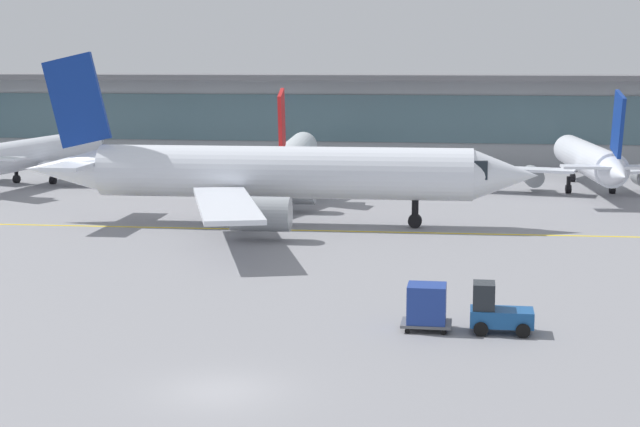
{
  "coord_description": "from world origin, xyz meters",
  "views": [
    {
      "loc": [
        8.44,
        -33.13,
        11.26
      ],
      "look_at": [
        0.26,
        21.3,
        3.0
      ],
      "focal_mm": 57.91,
      "sensor_mm": 36.0,
      "label": 1
    }
  ],
  "objects_px": {
    "gate_airplane_2": "(294,156)",
    "gate_airplane_3": "(588,160)",
    "baggage_tug": "(496,311)",
    "cargo_dolly_lead": "(427,305)",
    "taxiing_regional_jet": "(277,174)",
    "gate_airplane_1": "(40,153)"
  },
  "relations": [
    {
      "from": "gate_airplane_1",
      "to": "taxiing_regional_jet",
      "type": "relative_size",
      "value": 0.77
    },
    {
      "from": "gate_airplane_1",
      "to": "baggage_tug",
      "type": "height_order",
      "value": "gate_airplane_1"
    },
    {
      "from": "taxiing_regional_jet",
      "to": "baggage_tug",
      "type": "bearing_deg",
      "value": -63.05
    },
    {
      "from": "gate_airplane_2",
      "to": "gate_airplane_3",
      "type": "xyz_separation_m",
      "value": [
        25.58,
        -0.16,
        0.0
      ]
    },
    {
      "from": "gate_airplane_3",
      "to": "taxiing_regional_jet",
      "type": "bearing_deg",
      "value": 128.58
    },
    {
      "from": "gate_airplane_3",
      "to": "cargo_dolly_lead",
      "type": "relative_size",
      "value": 12.91
    },
    {
      "from": "taxiing_regional_jet",
      "to": "gate_airplane_2",
      "type": "bearing_deg",
      "value": 95.38
    },
    {
      "from": "gate_airplane_2",
      "to": "taxiing_regional_jet",
      "type": "xyz_separation_m",
      "value": [
        2.68,
        -21.84,
        0.83
      ]
    },
    {
      "from": "gate_airplane_1",
      "to": "cargo_dolly_lead",
      "type": "height_order",
      "value": "gate_airplane_1"
    },
    {
      "from": "baggage_tug",
      "to": "cargo_dolly_lead",
      "type": "relative_size",
      "value": 1.24
    },
    {
      "from": "gate_airplane_1",
      "to": "taxiing_regional_jet",
      "type": "bearing_deg",
      "value": -123.82
    },
    {
      "from": "gate_airplane_3",
      "to": "baggage_tug",
      "type": "distance_m",
      "value": 48.7
    },
    {
      "from": "gate_airplane_3",
      "to": "cargo_dolly_lead",
      "type": "bearing_deg",
      "value": 161.64
    },
    {
      "from": "gate_airplane_2",
      "to": "baggage_tug",
      "type": "xyz_separation_m",
      "value": [
        16.95,
        -48.06,
        -1.81
      ]
    },
    {
      "from": "cargo_dolly_lead",
      "to": "gate_airplane_3",
      "type": "bearing_deg",
      "value": 76.23
    },
    {
      "from": "gate_airplane_3",
      "to": "baggage_tug",
      "type": "relative_size",
      "value": 10.44
    },
    {
      "from": "baggage_tug",
      "to": "gate_airplane_3",
      "type": "bearing_deg",
      "value": 79.52
    },
    {
      "from": "gate_airplane_1",
      "to": "taxiing_regional_jet",
      "type": "xyz_separation_m",
      "value": [
        26.34,
        -21.34,
        0.83
      ]
    },
    {
      "from": "taxiing_regional_jet",
      "to": "cargo_dolly_lead",
      "type": "height_order",
      "value": "taxiing_regional_jet"
    },
    {
      "from": "baggage_tug",
      "to": "gate_airplane_1",
      "type": "bearing_deg",
      "value": 130.23
    },
    {
      "from": "gate_airplane_2",
      "to": "gate_airplane_3",
      "type": "height_order",
      "value": "same"
    },
    {
      "from": "gate_airplane_2",
      "to": "gate_airplane_3",
      "type": "bearing_deg",
      "value": -95.14
    }
  ]
}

